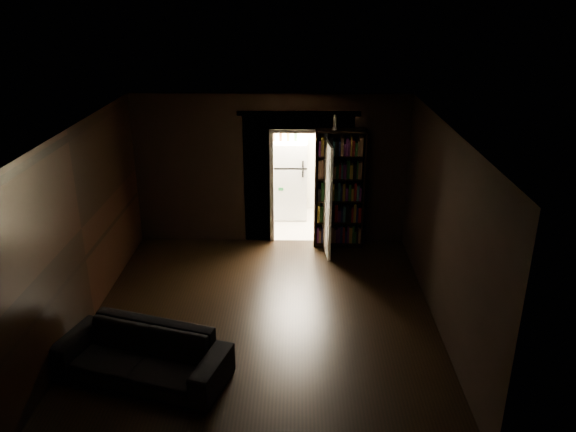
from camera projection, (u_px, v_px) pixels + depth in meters
name	position (u px, v px, depth m)	size (l,w,h in m)	color
ground	(263.00, 317.00, 8.25)	(5.50, 5.50, 0.00)	black
room_walls	(265.00, 185.00, 8.61)	(5.02, 5.61, 2.84)	black
kitchen_alcove	(298.00, 163.00, 11.38)	(2.20, 1.80, 2.60)	beige
sofa	(142.00, 348.00, 6.85)	(2.12, 0.92, 0.82)	black
bookshelf	(339.00, 189.00, 10.22)	(0.90, 0.32, 2.20)	black
refrigerator	(289.00, 179.00, 11.67)	(0.74, 0.68, 1.65)	white
door	(327.00, 198.00, 9.99)	(0.85, 0.05, 2.05)	white
figurine	(335.00, 122.00, 9.77)	(0.09, 0.09, 0.26)	silver
bottles	(284.00, 134.00, 11.23)	(0.66, 0.08, 0.27)	black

